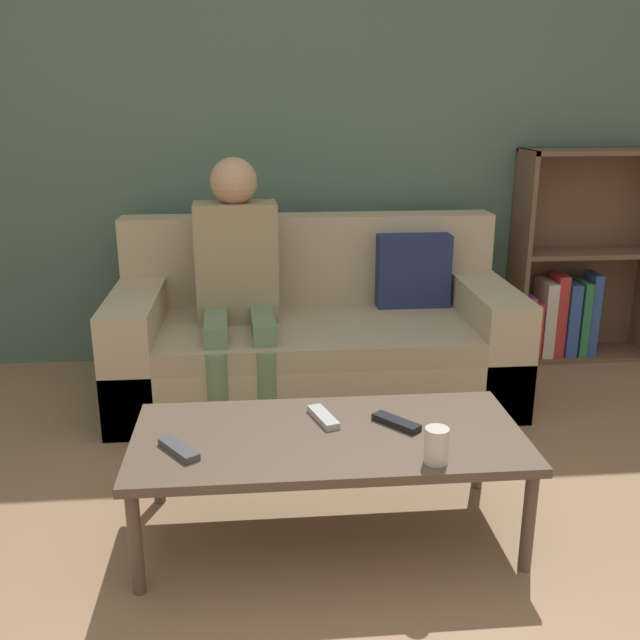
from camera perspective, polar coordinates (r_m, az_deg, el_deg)
wall_back at (r=3.80m, az=-2.41°, el=16.13°), size 12.00×0.06×2.60m
couch at (r=3.44m, az=-0.38°, el=-1.48°), size 1.86×0.86×0.82m
bookshelf at (r=4.13m, az=19.56°, el=3.23°), size 0.77×0.28×1.13m
coffee_table at (r=2.31m, az=0.68°, el=-9.78°), size 1.24×0.57×0.37m
person_adult at (r=3.25m, az=-6.66°, el=4.08°), size 0.38×0.61×1.13m
cup_near at (r=2.13m, az=9.30°, el=-9.87°), size 0.07×0.07×0.11m
tv_remote_0 at (r=2.35m, az=6.12°, el=-8.15°), size 0.15×0.16×0.02m
tv_remote_1 at (r=2.38m, az=0.27°, el=-7.77°), size 0.10×0.18×0.02m
tv_remote_2 at (r=2.22m, az=-11.24°, el=-10.10°), size 0.14×0.17×0.02m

